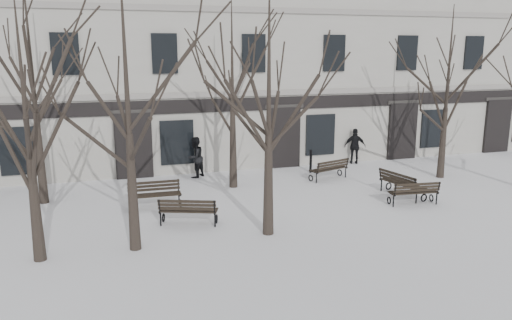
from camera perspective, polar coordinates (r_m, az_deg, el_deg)
name	(u,v)px	position (r m, az deg, el deg)	size (l,w,h in m)	color
ground	(266,230)	(15.89, 1.17, -8.05)	(100.00, 100.00, 0.00)	white
building	(191,50)	(27.47, -7.48, 12.31)	(40.40, 10.20, 11.40)	#B3B0A6
tree_0	(24,100)	(13.96, -24.96, 6.25)	(4.86, 4.86, 6.95)	black
tree_1	(126,74)	(13.83, -14.65, 9.54)	(5.55, 5.55, 7.94)	black
tree_2	(269,73)	(14.60, 1.49, 9.90)	(5.50, 5.50, 7.86)	black
tree_4	(31,59)	(19.44, -24.36, 10.50)	(5.89, 5.89, 8.42)	black
tree_5	(232,70)	(19.98, -2.74, 10.22)	(5.35, 5.35, 7.64)	black
tree_6	(449,72)	(23.07, 21.15, 9.35)	(5.18, 5.18, 7.41)	black
bench_1	(188,210)	(16.31, -7.76, -5.71)	(1.96, 1.27, 0.94)	black
bench_2	(414,192)	(19.15, 17.62, -3.49)	(1.85, 0.85, 0.90)	black
bench_3	(155,194)	(18.32, -11.52, -3.79)	(1.88, 0.72, 0.94)	black
bench_4	(330,169)	(21.97, 8.42, -0.97)	(1.91, 1.18, 0.92)	black
bench_5	(401,183)	(20.05, 16.24, -2.55)	(1.09, 2.05, 0.99)	black
bollard_a	(135,173)	(21.45, -13.70, -1.47)	(0.13, 0.13, 0.97)	black
bollard_b	(311,160)	(23.12, 6.28, -0.03)	(0.14, 0.14, 1.08)	black
pedestrian_b	(196,177)	(22.42, -6.90, -1.97)	(0.89, 0.69, 1.82)	black
pedestrian_c	(354,163)	(25.38, 11.17, -0.39)	(1.03, 0.43, 1.76)	black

